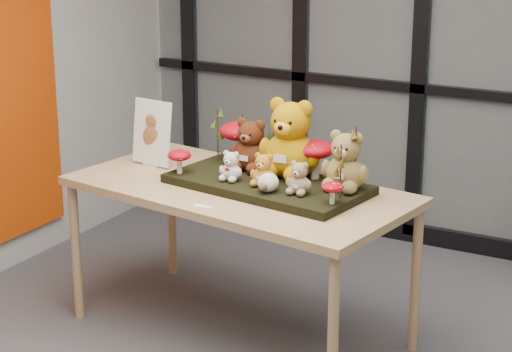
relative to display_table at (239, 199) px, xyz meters
The scene contains 22 objects.
room_shell 1.41m from the display_table, 42.74° to the right, with size 5.00×5.00×5.00m.
glass_partition 2.02m from the display_table, 65.80° to the left, with size 4.90×0.06×2.78m.
display_table is the anchor object (origin of this frame).
diorama_tray 0.17m from the display_table, 18.34° to the left, with size 1.01×0.50×0.04m, color black.
bear_pooh_yellow 0.42m from the display_table, 37.58° to the left, with size 0.34×0.31×0.45m, color #B97F04, non-canonical shape.
bear_brown_medium 0.31m from the display_table, 97.44° to the left, with size 0.23×0.21×0.30m, color #471D0D, non-canonical shape.
bear_tan_back 0.61m from the display_table, 11.00° to the left, with size 0.25×0.22×0.32m, color olive, non-canonical shape.
bear_small_yellow 0.26m from the display_table, 14.19° to the right, with size 0.14×0.13×0.18m, color #C68423, non-canonical shape.
bear_white_bow 0.20m from the display_table, 115.95° to the right, with size 0.13×0.12×0.17m, color silver, non-canonical shape.
bear_beige_small 0.43m from the display_table, 10.87° to the right, with size 0.14×0.12×0.18m, color #9F8A5E, non-canonical shape.
plush_cream_hedgehog 0.30m from the display_table, 27.20° to the right, with size 0.08×0.07×0.10m, color white, non-canonical shape.
mushroom_back_left 0.38m from the display_table, 118.64° to the left, with size 0.22×0.22×0.25m, color #9B050F, non-canonical shape.
mushroom_back_right 0.44m from the display_table, 29.72° to the left, with size 0.20×0.20×0.22m, color #9B050F, non-canonical shape.
mushroom_front_left 0.37m from the display_table, 168.37° to the right, with size 0.12×0.12×0.14m, color #9B050F, non-canonical shape.
mushroom_front_right 0.62m from the display_table, 12.98° to the right, with size 0.10×0.10×0.12m, color #9B050F, non-canonical shape.
sprig_green_far_left 0.44m from the display_table, 138.52° to the left, with size 0.05×0.05×0.29m, color #1C360C, non-canonical shape.
sprig_green_mid_left 0.39m from the display_table, 116.76° to the left, with size 0.05×0.05×0.26m, color #1C360C, non-canonical shape.
sprig_dry_far_right 0.66m from the display_table, ahead, with size 0.05×0.05×0.33m, color brown, non-canonical shape.
sprig_dry_mid_right 0.62m from the display_table, ahead, with size 0.05×0.05×0.26m, color brown, non-canonical shape.
sprig_green_centre 0.34m from the display_table, 76.53° to the left, with size 0.05×0.05×0.20m, color #1C360C, non-canonical shape.
sign_holder 0.66m from the display_table, 169.91° to the left, with size 0.26×0.08×0.36m.
label_card 0.36m from the display_table, 89.34° to the right, with size 0.10×0.03×0.00m, color white.
Camera 1 is at (1.46, -3.17, 2.26)m, focal length 65.00 mm.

